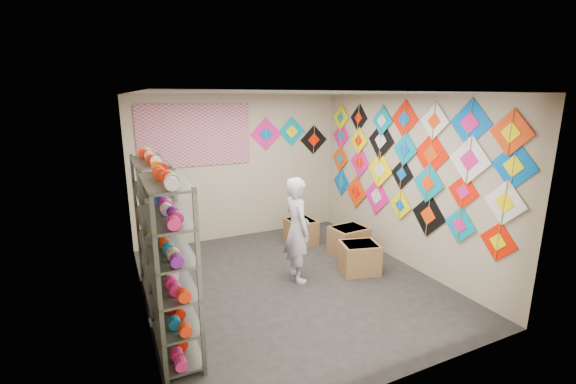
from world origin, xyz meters
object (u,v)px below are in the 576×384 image
carton_a (359,258)px  carton_c (301,232)px  shelf_rack_back (155,230)px  shopkeeper (297,229)px  carton_b (349,241)px  shelf_rack_front (171,268)px

carton_a → carton_c: size_ratio=1.07×
shelf_rack_back → shopkeeper: (1.93, -0.37, -0.17)m
carton_a → carton_b: bearing=84.0°
shopkeeper → carton_c: size_ratio=2.94×
carton_c → carton_b: bearing=-58.7°
shelf_rack_front → shelf_rack_back: same height
carton_a → carton_c: bearing=115.4°
carton_c → shelf_rack_front: bearing=-142.4°
carton_a → shelf_rack_front: bearing=-150.9°
shelf_rack_back → carton_c: (2.64, 0.88, -0.72)m
shopkeeper → carton_b: (1.23, 0.46, -0.54)m
shelf_rack_front → carton_c: bearing=39.6°
carton_b → carton_a: bearing=-115.8°
shelf_rack_front → carton_b: shelf_rack_front is taller
shelf_rack_front → carton_b: 3.52m
shopkeeper → shelf_rack_back: bearing=82.0°
shelf_rack_front → carton_b: bearing=23.8°
shelf_rack_back → carton_b: size_ratio=3.20×
shopkeeper → carton_b: bearing=-66.9°
carton_b → shopkeeper: bearing=-164.5°
shopkeeper → carton_b: shopkeeper is taller
shopkeeper → carton_b: 1.42m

